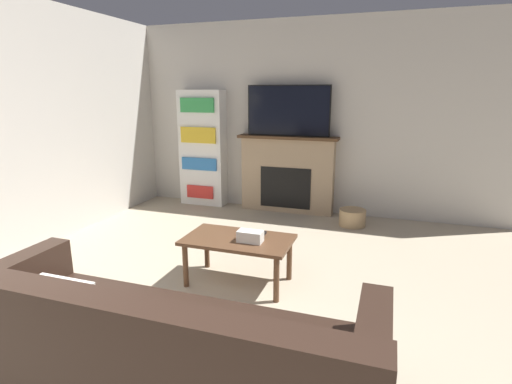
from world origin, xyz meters
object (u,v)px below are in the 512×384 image
object	(u,v)px
fireplace	(287,174)
tv	(288,111)
couch	(153,369)
bookshelf	(203,148)
coffee_table	(238,244)
storage_basket	(352,218)

from	to	relation	value
fireplace	tv	bearing A→B (deg)	-90.00
couch	bookshelf	size ratio (longest dim) A/B	1.33
fireplace	coffee_table	distance (m)	2.39
bookshelf	couch	bearing A→B (deg)	-67.46
storage_basket	bookshelf	bearing A→B (deg)	171.35
fireplace	coffee_table	xyz separation A→B (m)	(0.16, -2.38, -0.18)
fireplace	bookshelf	bearing A→B (deg)	-179.02
bookshelf	tv	bearing A→B (deg)	0.13
tv	coffee_table	bearing A→B (deg)	-86.12
bookshelf	storage_basket	xyz separation A→B (m)	(2.33, -0.35, -0.77)
tv	couch	world-z (taller)	tv
tv	couch	bearing A→B (deg)	-85.56
bookshelf	fireplace	bearing A→B (deg)	0.98
fireplace	storage_basket	xyz separation A→B (m)	(0.99, -0.38, -0.45)
tv	bookshelf	world-z (taller)	tv
tv	storage_basket	world-z (taller)	tv
bookshelf	storage_basket	size ratio (longest dim) A/B	5.09
tv	storage_basket	xyz separation A→B (m)	(0.99, -0.36, -1.35)
couch	storage_basket	xyz separation A→B (m)	(0.68, 3.62, -0.20)
fireplace	couch	world-z (taller)	fireplace
storage_basket	fireplace	bearing A→B (deg)	159.13
bookshelf	storage_basket	distance (m)	2.48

